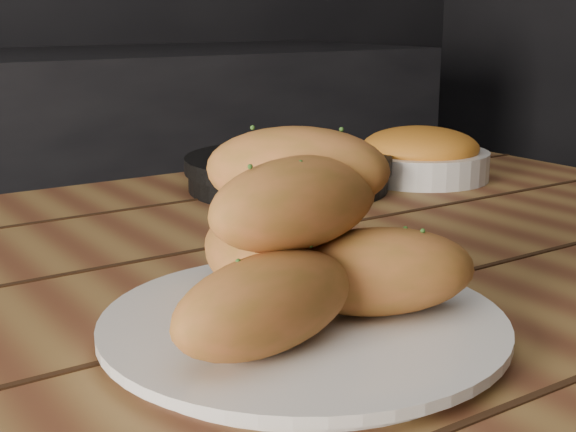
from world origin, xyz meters
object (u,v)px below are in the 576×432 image
at_px(table, 256,375).
at_px(plate, 303,328).
at_px(skillet, 290,172).
at_px(bowl, 420,156).
at_px(bread_rolls, 300,241).

height_order(table, plate, plate).
xyz_separation_m(skillet, bowl, (0.20, -0.05, 0.01)).
height_order(plate, bowl, bowl).
relative_size(table, plate, 4.61).
xyz_separation_m(table, plate, (-0.05, -0.14, 0.11)).
relative_size(table, bread_rolls, 5.20).
relative_size(table, skillet, 3.46).
bearing_deg(skillet, bread_rolls, -123.58).
xyz_separation_m(table, bowl, (0.43, 0.24, 0.13)).
xyz_separation_m(table, bread_rolls, (-0.05, -0.14, 0.17)).
bearing_deg(plate, bowl, 38.89).
distance_m(table, bowl, 0.51).
height_order(bread_rolls, bowl, bread_rolls).
bearing_deg(bowl, bread_rolls, -141.41).
bearing_deg(bowl, table, -150.66).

